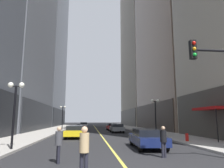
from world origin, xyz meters
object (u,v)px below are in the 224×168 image
at_px(car_yellow, 75,131).
at_px(pedestrian_in_tan_trench, 84,147).
at_px(car_red, 112,126).
at_px(car_grey, 117,128).
at_px(street_lamp_right_mid, 155,109).
at_px(car_navy, 147,138).
at_px(fire_hydrant_right, 187,138).
at_px(street_lamp_left_far, 63,112).
at_px(pedestrian_with_orange_bag, 59,142).
at_px(street_lamp_left_near, 15,100).
at_px(car_white, 84,125).
at_px(pedestrian_in_black_coat, 163,139).

height_order(car_yellow, pedestrian_in_tan_trench, pedestrian_in_tan_trench).
bearing_deg(car_red, car_grey, -89.73).
bearing_deg(pedestrian_in_tan_trench, street_lamp_right_mid, 64.42).
bearing_deg(car_yellow, pedestrian_in_tan_trench, -85.03).
xyz_separation_m(car_navy, fire_hydrant_right, (4.36, 2.97, -0.32)).
height_order(car_navy, street_lamp_left_far, street_lamp_left_far).
relative_size(pedestrian_in_tan_trench, street_lamp_left_far, 0.40).
bearing_deg(car_navy, pedestrian_in_tan_trench, -121.07).
distance_m(car_yellow, pedestrian_with_orange_bag, 12.94).
xyz_separation_m(car_navy, pedestrian_with_orange_bag, (-5.48, -4.51, 0.24)).
relative_size(pedestrian_with_orange_bag, street_lamp_left_far, 0.38).
height_order(street_lamp_left_far, fire_hydrant_right, street_lamp_left_far).
bearing_deg(street_lamp_left_near, car_red, 69.87).
bearing_deg(street_lamp_left_far, car_white, 71.24).
distance_m(car_grey, car_white, 18.26).
bearing_deg(car_yellow, street_lamp_left_far, 101.78).
distance_m(car_white, street_lamp_right_mid, 27.00).
relative_size(car_white, street_lamp_right_mid, 1.02).
height_order(car_navy, pedestrian_in_black_coat, pedestrian_in_black_coat).
bearing_deg(pedestrian_in_tan_trench, street_lamp_left_far, 98.47).
bearing_deg(street_lamp_right_mid, car_navy, -111.32).
bearing_deg(fire_hydrant_right, car_red, 101.19).
distance_m(pedestrian_in_black_coat, pedestrian_in_tan_trench, 5.38).
bearing_deg(fire_hydrant_right, pedestrian_in_black_coat, -124.21).
relative_size(pedestrian_with_orange_bag, street_lamp_left_near, 0.38).
relative_size(car_white, street_lamp_left_far, 1.02).
bearing_deg(pedestrian_in_tan_trench, car_grey, 79.88).
height_order(car_navy, pedestrian_in_tan_trench, pedestrian_in_tan_trench).
relative_size(car_grey, street_lamp_left_far, 0.92).
relative_size(car_grey, car_red, 1.01).
xyz_separation_m(car_navy, pedestrian_in_tan_trench, (-4.25, -7.05, 0.30)).
relative_size(car_grey, street_lamp_left_near, 0.92).
xyz_separation_m(car_yellow, car_white, (0.28, 26.73, 0.00)).
distance_m(pedestrian_with_orange_bag, street_lamp_right_mid, 17.32).
relative_size(car_red, street_lamp_left_far, 0.92).
bearing_deg(car_grey, street_lamp_right_mid, -64.85).
relative_size(car_grey, pedestrian_in_tan_trench, 2.34).
xyz_separation_m(pedestrian_in_black_coat, street_lamp_left_near, (-8.83, 3.10, 2.31)).
height_order(car_grey, car_white, same).
distance_m(car_yellow, car_grey, 10.95).
bearing_deg(car_yellow, fire_hydrant_right, -28.67).
bearing_deg(car_grey, street_lamp_left_far, 143.52).
xyz_separation_m(street_lamp_left_near, street_lamp_right_mid, (12.80, 10.39, 0.00)).
relative_size(car_red, car_white, 0.90).
height_order(pedestrian_with_orange_bag, pedestrian_in_black_coat, pedestrian_with_orange_bag).
relative_size(car_white, pedestrian_with_orange_bag, 2.71).
xyz_separation_m(car_yellow, pedestrian_in_black_coat, (5.48, -12.02, 0.23)).
distance_m(car_yellow, street_lamp_left_far, 16.59).
relative_size(car_red, fire_hydrant_right, 5.08).
distance_m(car_grey, fire_hydrant_right, 15.34).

